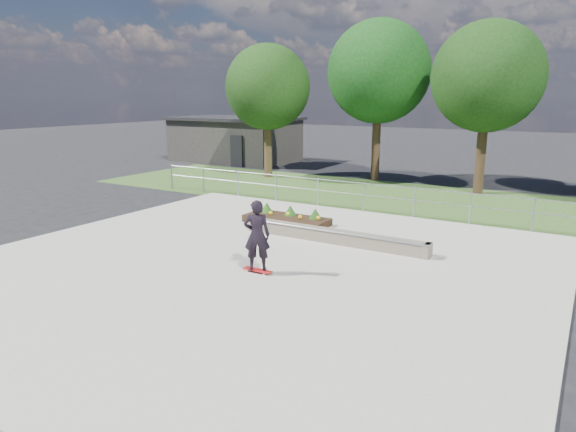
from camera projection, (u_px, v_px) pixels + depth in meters
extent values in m
plane|color=black|center=(253.00, 266.00, 13.74)|extent=(120.00, 120.00, 0.00)
cube|color=#304E1F|center=(394.00, 197.00, 22.91)|extent=(30.00, 8.00, 0.02)
cube|color=#9F9B8D|center=(253.00, 265.00, 13.73)|extent=(15.00, 15.00, 0.06)
cylinder|color=gray|center=(172.00, 177.00, 24.87)|extent=(0.06, 0.06, 1.20)
cylinder|color=gray|center=(204.00, 180.00, 23.87)|extent=(0.06, 0.06, 1.20)
cylinder|color=#9C9EA5|center=(238.00, 184.00, 22.86)|extent=(0.06, 0.06, 1.20)
cylinder|color=gray|center=(276.00, 188.00, 21.86)|extent=(0.06, 0.06, 1.20)
cylinder|color=#999CA1|center=(318.00, 192.00, 20.86)|extent=(0.06, 0.06, 1.20)
cylinder|color=gray|center=(363.00, 197.00, 19.85)|extent=(0.06, 0.06, 1.20)
cylinder|color=#95989E|center=(414.00, 203.00, 18.85)|extent=(0.06, 0.06, 1.20)
cylinder|color=gray|center=(470.00, 209.00, 17.85)|extent=(0.06, 0.06, 1.20)
cylinder|color=gray|center=(533.00, 216.00, 16.84)|extent=(0.06, 0.06, 1.20)
cylinder|color=gray|center=(364.00, 183.00, 19.73)|extent=(20.00, 0.04, 0.04)
cylinder|color=#919399|center=(363.00, 195.00, 19.83)|extent=(20.00, 0.04, 0.04)
cube|color=#292725|center=(235.00, 140.00, 35.45)|extent=(8.00, 5.00, 2.80)
cube|color=black|center=(235.00, 118.00, 35.10)|extent=(8.40, 5.40, 0.20)
cube|color=black|center=(236.00, 151.00, 32.41)|extent=(0.90, 0.10, 2.00)
cylinder|color=#382616|center=(268.00, 151.00, 28.25)|extent=(0.44, 0.44, 2.93)
sphere|color=black|center=(268.00, 87.00, 27.47)|extent=(4.55, 4.55, 4.55)
cylinder|color=#362115|center=(376.00, 149.00, 27.11)|extent=(0.44, 0.44, 3.38)
sphere|color=black|center=(379.00, 72.00, 26.20)|extent=(5.25, 5.25, 5.25)
cylinder|color=black|center=(480.00, 160.00, 23.54)|extent=(0.44, 0.44, 3.15)
sphere|color=black|center=(487.00, 77.00, 22.70)|extent=(4.90, 4.90, 4.90)
cube|color=brown|center=(333.00, 236.00, 15.67)|extent=(6.00, 0.40, 0.40)
cylinder|color=#9C9FA5|center=(330.00, 231.00, 15.45)|extent=(6.00, 0.06, 0.06)
cube|color=brown|center=(255.00, 224.00, 17.12)|extent=(0.15, 0.42, 0.40)
cube|color=#6C5A4F|center=(427.00, 251.00, 14.21)|extent=(0.15, 0.42, 0.40)
cube|color=black|center=(287.00, 220.00, 18.01)|extent=(3.00, 1.20, 0.25)
sphere|color=yellow|center=(260.00, 210.00, 18.65)|extent=(0.14, 0.14, 0.14)
sphere|color=yellow|center=(271.00, 213.00, 18.18)|extent=(0.14, 0.14, 0.14)
sphere|color=yellow|center=(288.00, 214.00, 18.04)|extent=(0.14, 0.14, 0.14)
sphere|color=yellow|center=(300.00, 217.00, 17.58)|extent=(0.14, 0.14, 0.14)
sphere|color=yellow|center=(318.00, 218.00, 17.44)|extent=(0.14, 0.14, 0.14)
cone|color=#1D4A15|center=(267.00, 207.00, 18.65)|extent=(0.44, 0.44, 0.36)
cone|color=#184714|center=(290.00, 210.00, 18.15)|extent=(0.44, 0.44, 0.36)
cone|color=#194012|center=(315.00, 214.00, 17.65)|extent=(0.44, 0.44, 0.36)
cylinder|color=silver|center=(247.00, 271.00, 13.10)|extent=(0.05, 0.03, 0.05)
cylinder|color=white|center=(251.00, 269.00, 13.25)|extent=(0.05, 0.03, 0.05)
cylinder|color=white|center=(264.00, 274.00, 12.84)|extent=(0.05, 0.03, 0.05)
cylinder|color=white|center=(268.00, 272.00, 12.99)|extent=(0.05, 0.03, 0.05)
cylinder|color=#9E9EA3|center=(249.00, 269.00, 13.17)|extent=(0.02, 0.18, 0.02)
cylinder|color=#9B9BA0|center=(266.00, 272.00, 12.91)|extent=(0.02, 0.18, 0.02)
cube|color=red|center=(257.00, 270.00, 13.04)|extent=(0.80, 0.21, 0.02)
imported|color=black|center=(257.00, 235.00, 12.83)|extent=(0.79, 0.70, 1.81)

